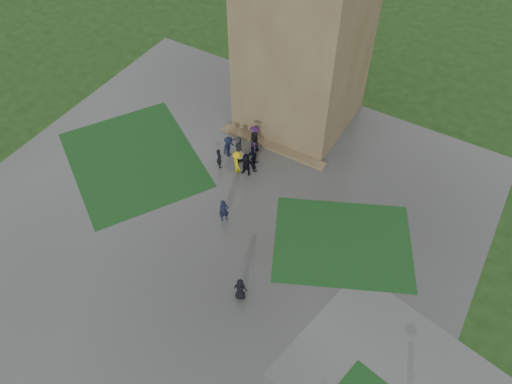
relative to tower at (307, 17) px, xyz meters
The scene contains 10 objects.
ground 17.49m from the tower, 90.00° to the right, with size 120.00×120.00×0.00m, color black.
plaza 15.81m from the tower, 90.00° to the right, with size 34.00×34.00×0.02m, color #3A3A37.
lawn_inset_left 16.55m from the tower, 127.69° to the right, with size 11.00×9.00×0.01m, color #123515.
lawn_inset_right 15.90m from the tower, 49.64° to the right, with size 9.00×7.00×0.01m, color #123515.
tower is the anchor object (origin of this frame).
tower_plinth 9.90m from the tower, 90.00° to the right, with size 9.00×0.80×0.22m, color brown.
bench 11.10m from the tower, 100.89° to the right, with size 1.33×0.84×0.74m.
visitor_cluster 10.59m from the tower, 99.10° to the right, with size 3.41×3.81×2.64m.
pedestrian_mid 14.76m from the tower, 86.74° to the right, with size 0.68×0.44×1.85m, color black.
pedestrian_near 19.33m from the tower, 74.06° to the right, with size 0.84×0.58×1.73m, color black.
Camera 1 is at (13.49, -14.63, 26.91)m, focal length 35.00 mm.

